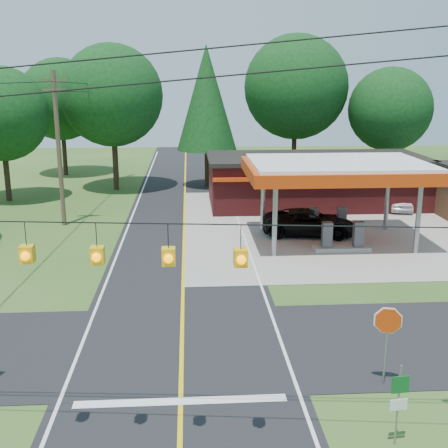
{
  "coord_description": "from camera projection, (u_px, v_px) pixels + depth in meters",
  "views": [
    {
      "loc": [
        0.36,
        -18.82,
        9.64
      ],
      "look_at": [
        2.0,
        7.0,
        2.8
      ],
      "focal_mm": 45.0,
      "sensor_mm": 36.0,
      "label": 1
    }
  ],
  "objects": [
    {
      "name": "ground",
      "position": [
        182.0,
        347.0,
        20.6
      ],
      "size": [
        120.0,
        120.0,
        0.0
      ],
      "primitive_type": "plane",
      "color": "#2B511C",
      "rests_on": "ground"
    },
    {
      "name": "main_highway",
      "position": [
        182.0,
        347.0,
        20.6
      ],
      "size": [
        8.0,
        120.0,
        0.02
      ],
      "primitive_type": "cube",
      "color": "black",
      "rests_on": "ground"
    },
    {
      "name": "cross_road",
      "position": [
        182.0,
        347.0,
        20.6
      ],
      "size": [
        70.0,
        7.0,
        0.02
      ],
      "primitive_type": "cube",
      "color": "black",
      "rests_on": "ground"
    },
    {
      "name": "lane_center_yellow",
      "position": [
        182.0,
        346.0,
        20.6
      ],
      "size": [
        0.15,
        110.0,
        0.0
      ],
      "primitive_type": "cube",
      "color": "yellow",
      "rests_on": "main_highway"
    },
    {
      "name": "gas_canopy",
      "position": [
        337.0,
        171.0,
        32.61
      ],
      "size": [
        10.6,
        7.4,
        4.88
      ],
      "color": "gray",
      "rests_on": "ground"
    },
    {
      "name": "convenience_store",
      "position": [
        315.0,
        180.0,
        42.9
      ],
      "size": [
        16.4,
        7.55,
        3.8
      ],
      "color": "maroon",
      "rests_on": "ground"
    },
    {
      "name": "utility_pole_far_left",
      "position": [
        59.0,
        147.0,
        36.15
      ],
      "size": [
        1.8,
        0.3,
        10.0
      ],
      "color": "#473828",
      "rests_on": "ground"
    },
    {
      "name": "utility_pole_north",
      "position": [
        115.0,
        130.0,
        52.76
      ],
      "size": [
        0.3,
        0.3,
        9.5
      ],
      "color": "#473828",
      "rests_on": "ground"
    },
    {
      "name": "overhead_beacons",
      "position": [
        132.0,
        227.0,
        13.16
      ],
      "size": [
        17.04,
        2.04,
        1.03
      ],
      "color": "black",
      "rests_on": "ground"
    },
    {
      "name": "treeline_backdrop",
      "position": [
        194.0,
        106.0,
        41.9
      ],
      "size": [
        70.27,
        51.59,
        13.3
      ],
      "color": "#332316",
      "rests_on": "ground"
    },
    {
      "name": "suv_car",
      "position": [
        310.0,
        223.0,
        34.86
      ],
      "size": [
        6.67,
        6.67,
        1.62
      ],
      "primitive_type": "imported",
      "rotation": [
        0.0,
        0.0,
        1.41
      ],
      "color": "black",
      "rests_on": "ground"
    },
    {
      "name": "sedan_car",
      "position": [
        399.0,
        200.0,
        41.66
      ],
      "size": [
        4.89,
        4.89,
        1.4
      ],
      "primitive_type": "imported",
      "rotation": [
        0.0,
        0.0,
        -0.21
      ],
      "color": "white",
      "rests_on": "ground"
    },
    {
      "name": "octagonal_stop_sign",
      "position": [
        388.0,
        327.0,
        17.57
      ],
      "size": [
        0.91,
        0.28,
        2.7
      ],
      "color": "gray",
      "rests_on": "ground"
    },
    {
      "name": "route_sign_post",
      "position": [
        399.0,
        398.0,
        14.78
      ],
      "size": [
        0.49,
        0.11,
        2.37
      ],
      "color": "gray",
      "rests_on": "ground"
    }
  ]
}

